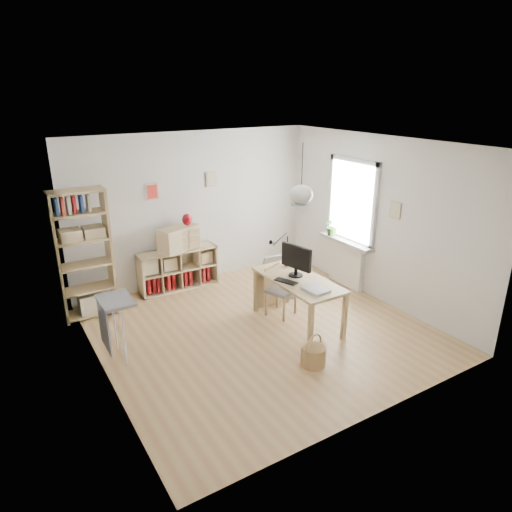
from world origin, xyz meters
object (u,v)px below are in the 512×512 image
desk (298,285)px  monitor (296,259)px  cube_shelf (176,272)px  drawer_chest (179,238)px  storage_chest (287,282)px  chair (278,287)px  tall_bookshelf (83,250)px

desk → monitor: 0.38m
cube_shelf → drawer_chest: size_ratio=1.93×
drawer_chest → monitor: bearing=-84.7°
storage_chest → drawer_chest: 2.02m
cube_shelf → chair: bearing=-61.4°
chair → storage_chest: (0.56, 0.57, -0.25)m
desk → cube_shelf: 2.48m
drawer_chest → cube_shelf: bearing=126.9°
tall_bookshelf → storage_chest: 3.36m
desk → tall_bookshelf: (-2.59, 1.95, 0.43)m
tall_bookshelf → monitor: (2.62, -1.84, -0.07)m
tall_bookshelf → storage_chest: bearing=-16.8°
desk → monitor: size_ratio=2.79×
drawer_chest → chair: bearing=-82.8°
desk → storage_chest: 1.22m
tall_bookshelf → chair: 3.02m
desk → drawer_chest: 2.41m
tall_bookshelf → monitor: tall_bookshelf is taller
tall_bookshelf → chair: size_ratio=2.50×
tall_bookshelf → monitor: bearing=-35.0°
chair → monitor: 0.65m
cube_shelf → storage_chest: 1.97m
chair → tall_bookshelf: bearing=127.0°
tall_bookshelf → drawer_chest: (1.63, 0.24, -0.16)m
tall_bookshelf → cube_shelf: bearing=10.2°
chair → storage_chest: chair is taller
chair → storage_chest: bearing=22.8°
storage_chest → tall_bookshelf: bearing=165.7°
storage_chest → monitor: (-0.48, -0.90, 0.81)m
tall_bookshelf → chair: (2.54, -1.50, -0.63)m
cube_shelf → drawer_chest: 0.63m
desk → cube_shelf: bearing=114.6°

